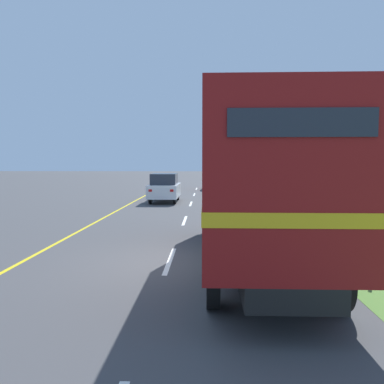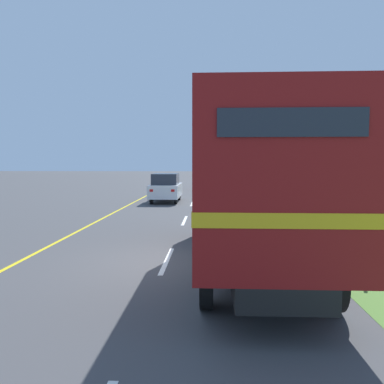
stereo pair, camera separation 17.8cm
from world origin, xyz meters
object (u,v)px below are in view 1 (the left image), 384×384
Objects in this scene: lead_car_red_ahead at (215,179)px; highway_sign at (353,180)px; roadside_tree_mid at (344,143)px; horse_trailer_truck at (256,183)px; delineator_post at (369,256)px; lead_car_white at (165,187)px.

lead_car_red_ahead is 1.46× the size of highway_sign.
roadside_tree_mid is at bearing 71.97° from highway_sign.
horse_trailer_truck is 19.23m from roadside_tree_mid.
roadside_tree_mid is at bearing 64.43° from horse_trailer_truck.
delineator_post is at bearing -108.21° from roadside_tree_mid.
lead_car_white is (-3.81, 14.72, -1.09)m from horse_trailer_truck.
roadside_tree_mid is at bearing 11.92° from lead_car_white.
roadside_tree_mid is 19.40m from delineator_post.
horse_trailer_truck is at bearing -115.57° from roadside_tree_mid.
lead_car_red_ahead is 27.23m from delineator_post.
lead_car_white is at bearing 104.50° from horse_trailer_truck.
lead_car_white is at bearing -106.93° from lead_car_red_ahead.
lead_car_white is at bearing 111.35° from delineator_post.
lead_car_red_ahead is at bearing 103.84° from highway_sign.
highway_sign reaches higher than delineator_post.
roadside_tree_mid reaches higher than horse_trailer_truck.
horse_trailer_truck is 9.33× the size of delineator_post.
horse_trailer_truck is 15.25m from lead_car_white.
roadside_tree_mid is 6.44× the size of delineator_post.
lead_car_red_ahead is 20.70m from highway_sign.
horse_trailer_truck is 2.21× the size of lead_car_white.
horse_trailer_truck is 1.45× the size of roadside_tree_mid.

